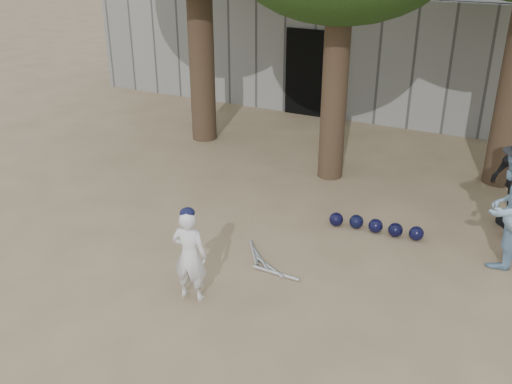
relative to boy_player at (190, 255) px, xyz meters
The scene contains 6 objects.
ground 0.92m from the boy_player, 129.35° to the left, with size 70.00×70.00×0.00m, color #937C5E.
boy_player is the anchor object (origin of this frame).
spectator_blue 4.47m from the boy_player, 38.11° to the left, with size 0.85×0.67×1.76m, color #86ADCF.
back_building 10.89m from the boy_player, 92.23° to the left, with size 16.00×5.24×3.00m.
helmet_row 3.33m from the boy_player, 59.93° to the left, with size 1.51×0.35×0.23m.
bat_pile 1.41m from the boy_player, 66.98° to the left, with size 1.13×0.75×0.06m.
Camera 1 is at (4.04, -5.72, 4.41)m, focal length 40.00 mm.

